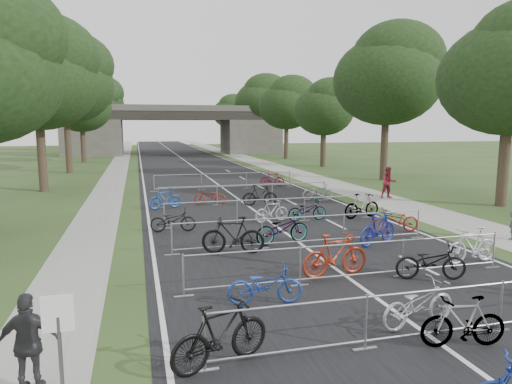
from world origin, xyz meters
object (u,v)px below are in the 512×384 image
(park_sign, at_px, (59,332))
(pedestrian_b, at_px, (389,183))
(overpass_bridge, at_px, (175,130))
(pedestrian_c, at_px, (29,344))

(park_sign, bearing_deg, pedestrian_b, 47.55)
(overpass_bridge, relative_size, park_sign, 16.99)
(overpass_bridge, xyz_separation_m, pedestrian_c, (-7.37, -61.31, -2.71))
(overpass_bridge, distance_m, pedestrian_c, 61.81)
(park_sign, distance_m, pedestrian_c, 1.00)
(overpass_bridge, relative_size, pedestrian_b, 16.91)
(overpass_bridge, height_order, pedestrian_b, overpass_bridge)
(pedestrian_b, relative_size, pedestrian_c, 1.12)
(park_sign, height_order, pedestrian_b, pedestrian_b)
(pedestrian_b, height_order, pedestrian_c, pedestrian_b)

